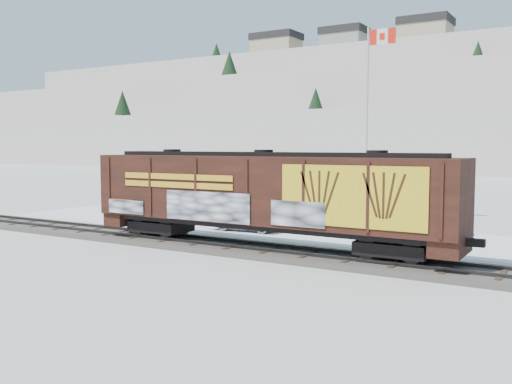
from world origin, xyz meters
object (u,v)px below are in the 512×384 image
Objects in this scene: hopper_railcar at (264,193)px; car_silver at (246,218)px; car_dark at (432,228)px; flagpole at (368,149)px; car_white at (339,218)px.

hopper_railcar is 7.51m from car_silver.
car_silver is at bearing 94.09° from car_dark.
flagpole reaches higher than car_white.
flagpole reaches higher than car_dark.
car_dark is (10.40, 2.42, -0.12)m from car_silver.
car_silver is 5.51m from car_white.
hopper_railcar reaches higher than car_silver.
flagpole reaches higher than hopper_railcar.
flagpole is 6.92m from car_white.
flagpole reaches higher than car_silver.
car_dark is (5.72, -5.56, -4.24)m from flagpole.
car_white reaches higher than car_silver.
hopper_railcar is 3.62× the size of car_white.
car_silver is at bearing -120.35° from flagpole.
car_silver is 10.68m from car_dark.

